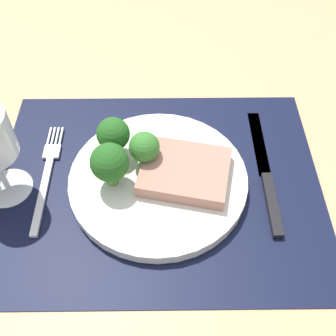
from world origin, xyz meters
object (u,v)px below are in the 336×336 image
object	(u,v)px
plate	(158,180)
fork	(47,175)
steak	(185,171)
knife	(267,178)

from	to	relation	value
plate	fork	bearing A→B (deg)	174.87
plate	steak	bearing A→B (deg)	0.20
plate	fork	xyz separation A→B (cm)	(-15.84, 1.42, -0.55)
fork	knife	distance (cm)	31.14
steak	knife	bearing A→B (deg)	2.55
plate	knife	world-z (taller)	plate
fork	knife	xyz separation A→B (cm)	(31.13, -0.89, 0.05)
plate	knife	bearing A→B (deg)	1.99
steak	knife	xyz separation A→B (cm)	(11.64, 0.52, -2.30)
steak	knife	distance (cm)	11.88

